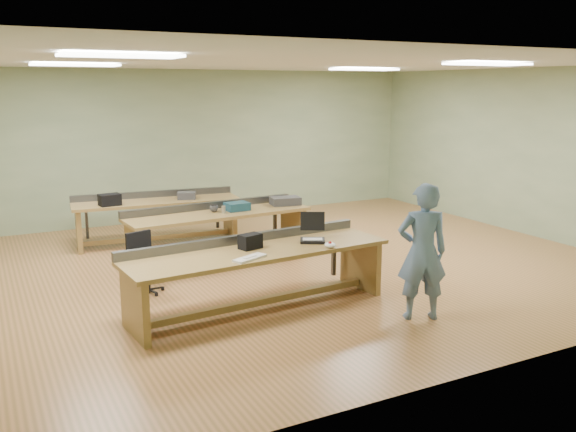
% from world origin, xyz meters
% --- Properties ---
extents(floor, '(10.00, 10.00, 0.00)m').
position_xyz_m(floor, '(0.00, 0.00, 0.00)').
color(floor, '#A36B3E').
rests_on(floor, ground).
extents(ceiling, '(10.00, 10.00, 0.00)m').
position_xyz_m(ceiling, '(0.00, 0.00, 3.00)').
color(ceiling, silver).
rests_on(ceiling, wall_back).
extents(wall_back, '(10.00, 0.04, 3.00)m').
position_xyz_m(wall_back, '(0.00, 4.00, 1.50)').
color(wall_back, '#94A57D').
rests_on(wall_back, floor).
extents(wall_front, '(10.00, 0.04, 3.00)m').
position_xyz_m(wall_front, '(0.00, -4.00, 1.50)').
color(wall_front, '#94A57D').
rests_on(wall_front, floor).
extents(wall_right, '(0.04, 8.00, 3.00)m').
position_xyz_m(wall_right, '(5.00, 0.00, 1.50)').
color(wall_right, '#94A57D').
rests_on(wall_right, floor).
extents(fluor_panels, '(6.20, 3.50, 0.03)m').
position_xyz_m(fluor_panels, '(0.00, 0.00, 2.97)').
color(fluor_panels, white).
rests_on(fluor_panels, ceiling).
extents(workbench_front, '(3.34, 1.13, 0.86)m').
position_xyz_m(workbench_front, '(-1.00, -1.47, 0.57)').
color(workbench_front, olive).
rests_on(workbench_front, floor).
extents(workbench_mid, '(2.96, 0.99, 0.86)m').
position_xyz_m(workbench_mid, '(-0.62, 0.83, 0.56)').
color(workbench_mid, olive).
rests_on(workbench_mid, floor).
extents(workbench_back, '(2.86, 1.04, 0.86)m').
position_xyz_m(workbench_back, '(-1.20, 2.30, 0.55)').
color(workbench_back, olive).
rests_on(workbench_back, floor).
extents(person, '(0.69, 0.59, 1.61)m').
position_xyz_m(person, '(0.56, -2.62, 0.80)').
color(person, slate).
rests_on(person, floor).
extents(laptop_base, '(0.39, 0.37, 0.03)m').
position_xyz_m(laptop_base, '(-0.23, -1.46, 0.77)').
color(laptop_base, black).
rests_on(laptop_base, workbench_front).
extents(laptop_screen, '(0.28, 0.16, 0.24)m').
position_xyz_m(laptop_screen, '(-0.18, -1.36, 0.99)').
color(laptop_screen, black).
rests_on(laptop_screen, laptop_base).
extents(keyboard, '(0.45, 0.30, 0.02)m').
position_xyz_m(keyboard, '(-1.25, -1.82, 0.76)').
color(keyboard, beige).
rests_on(keyboard, workbench_front).
extents(trackball_mouse, '(0.16, 0.18, 0.07)m').
position_xyz_m(trackball_mouse, '(-0.18, -1.80, 0.78)').
color(trackball_mouse, white).
rests_on(trackball_mouse, workbench_front).
extents(camera_bag, '(0.30, 0.23, 0.18)m').
position_xyz_m(camera_bag, '(-1.06, -1.40, 0.84)').
color(camera_bag, black).
rests_on(camera_bag, workbench_front).
extents(task_chair, '(0.54, 0.54, 0.80)m').
position_xyz_m(task_chair, '(-2.06, -0.24, 0.29)').
color(task_chair, black).
rests_on(task_chair, floor).
extents(parts_bin_teal, '(0.37, 0.29, 0.12)m').
position_xyz_m(parts_bin_teal, '(-0.31, 0.83, 0.81)').
color(parts_bin_teal, '#163A48').
rests_on(parts_bin_teal, workbench_mid).
extents(parts_bin_grey, '(0.52, 0.37, 0.13)m').
position_xyz_m(parts_bin_grey, '(0.58, 0.89, 0.81)').
color(parts_bin_grey, '#323235').
rests_on(parts_bin_grey, workbench_mid).
extents(mug, '(0.15, 0.15, 0.10)m').
position_xyz_m(mug, '(-0.67, 0.88, 0.80)').
color(mug, '#323235').
rests_on(mug, workbench_mid).
extents(drinks_can, '(0.08, 0.08, 0.11)m').
position_xyz_m(drinks_can, '(-0.58, 0.71, 0.81)').
color(drinks_can, '#B7B7BC').
rests_on(drinks_can, workbench_mid).
extents(storage_box_back, '(0.36, 0.27, 0.19)m').
position_xyz_m(storage_box_back, '(-2.01, 2.16, 0.85)').
color(storage_box_back, black).
rests_on(storage_box_back, workbench_back).
extents(tray_back, '(0.37, 0.32, 0.12)m').
position_xyz_m(tray_back, '(-0.70, 2.14, 0.81)').
color(tray_back, '#323235').
rests_on(tray_back, workbench_back).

